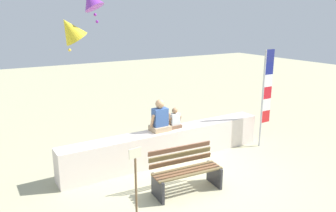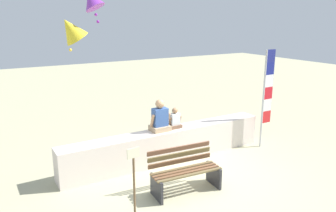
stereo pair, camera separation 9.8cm
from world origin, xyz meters
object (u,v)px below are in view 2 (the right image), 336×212
at_px(person_child, 175,120).
at_px(flag_banner, 266,92).
at_px(park_bench, 185,172).
at_px(sign_post, 134,177).
at_px(person_adult, 160,119).
at_px(kite_purple, 92,0).
at_px(kite_yellow, 71,29).

distance_m(person_child, flag_banner, 2.65).
distance_m(park_bench, person_child, 1.78).
bearing_deg(sign_post, person_adult, 50.02).
relative_size(flag_banner, kite_purple, 2.98).
distance_m(person_adult, person_child, 0.43).
bearing_deg(person_child, person_adult, -179.96).
relative_size(park_bench, kite_yellow, 1.51).
bearing_deg(kite_purple, flag_banner, -33.17).
bearing_deg(person_child, kite_yellow, 134.06).
relative_size(person_child, kite_yellow, 0.52).
xyz_separation_m(park_bench, kite_purple, (-0.61, 3.47, 3.48)).
bearing_deg(person_child, flag_banner, -12.57).
xyz_separation_m(person_adult, kite_yellow, (-1.47, 1.95, 2.07)).
distance_m(flag_banner, sign_post, 4.77).
relative_size(person_adult, person_child, 1.51).
relative_size(kite_yellow, sign_post, 0.75).
relative_size(park_bench, kite_purple, 1.67).
relative_size(person_child, sign_post, 0.39).
bearing_deg(park_bench, flag_banner, 16.48).
relative_size(person_adult, flag_banner, 0.29).
distance_m(person_adult, kite_yellow, 3.20).
xyz_separation_m(park_bench, person_adult, (0.28, 1.52, 0.69)).
bearing_deg(sign_post, flag_banner, 16.18).
bearing_deg(kite_yellow, kite_purple, -0.41).
bearing_deg(sign_post, kite_yellow, 88.36).
height_order(kite_yellow, sign_post, kite_yellow).
height_order(flag_banner, kite_purple, kite_purple).
height_order(flag_banner, kite_yellow, kite_yellow).
height_order(flag_banner, sign_post, flag_banner).
relative_size(kite_yellow, kite_purple, 1.11).
xyz_separation_m(person_child, kite_yellow, (-1.89, 1.95, 2.17)).
relative_size(person_adult, sign_post, 0.59).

